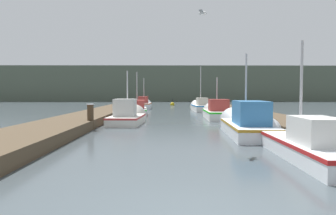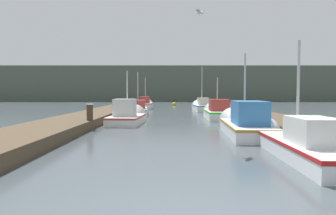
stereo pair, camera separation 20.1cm
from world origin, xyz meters
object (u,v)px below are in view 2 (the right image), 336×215
fishing_boat_4 (138,109)px  fishing_boat_0 (294,142)px  mooring_piling_0 (90,117)px  seagull_lead (200,13)px  channel_buoy (174,104)px  fishing_boat_6 (146,105)px  mooring_piling_1 (208,103)px  fishing_boat_2 (129,117)px  fishing_boat_5 (201,107)px  fishing_boat_1 (244,123)px  fishing_boat_3 (217,112)px

fishing_boat_4 → fishing_boat_0: bearing=-73.8°
mooring_piling_0 → seagull_lead: 7.89m
fishing_boat_4 → channel_buoy: 17.55m
fishing_boat_4 → mooring_piling_0: fishing_boat_4 is taller
fishing_boat_6 → mooring_piling_1: (7.46, 1.85, 0.11)m
mooring_piling_0 → seagull_lead: seagull_lead is taller
mooring_piling_1 → channel_buoy: bearing=118.6°
fishing_boat_4 → fishing_boat_2: bearing=-92.4°
fishing_boat_5 → fishing_boat_6: bearing=146.6°
fishing_boat_4 → channel_buoy: fishing_boat_4 is taller
mooring_piling_0 → seagull_lead: (5.02, -4.66, 3.91)m
fishing_boat_1 → seagull_lead: size_ratio=11.06×
fishing_boat_1 → mooring_piling_1: fishing_boat_1 is taller
fishing_boat_1 → mooring_piling_1: size_ratio=5.25×
channel_buoy → fishing_boat_1: bearing=-85.3°
fishing_boat_5 → fishing_boat_2: bearing=-116.3°
fishing_boat_5 → channel_buoy: size_ratio=5.25×
fishing_boat_1 → mooring_piling_0: (-7.34, 1.49, 0.18)m
mooring_piling_0 → mooring_piling_1: bearing=67.7°
fishing_boat_0 → fishing_boat_2: fishing_boat_0 is taller
mooring_piling_1 → fishing_boat_0: bearing=-92.2°
fishing_boat_2 → fishing_boat_3: size_ratio=0.87×
mooring_piling_0 → channel_buoy: (4.83, 28.68, -0.49)m
fishing_boat_0 → mooring_piling_0: bearing=144.2°
fishing_boat_2 → fishing_boat_1: bearing=-35.3°
mooring_piling_1 → seagull_lead: bearing=-98.2°
fishing_boat_3 → fishing_boat_5: fishing_boat_5 is taller
fishing_boat_0 → fishing_boat_2: (-6.22, 9.14, 0.03)m
fishing_boat_1 → fishing_boat_6: (-6.01, 21.08, 0.00)m
fishing_boat_0 → mooring_piling_0: size_ratio=4.74×
fishing_boat_5 → mooring_piling_0: size_ratio=4.42×
fishing_boat_4 → mooring_piling_1: (7.52, 9.94, 0.19)m
fishing_boat_1 → fishing_boat_6: fishing_boat_1 is taller
fishing_boat_3 → seagull_lead: (-2.45, -11.38, 4.13)m
fishing_boat_2 → fishing_boat_3: fishing_boat_2 is taller
fishing_boat_1 → fishing_boat_3: bearing=92.7°
fishing_boat_6 → mooring_piling_1: 7.69m
fishing_boat_0 → mooring_piling_0: (-7.74, 5.98, 0.27)m
fishing_boat_4 → mooring_piling_1: fishing_boat_4 is taller
fishing_boat_4 → fishing_boat_5: size_ratio=1.06×
fishing_boat_6 → mooring_piling_0: size_ratio=3.83×
fishing_boat_1 → fishing_boat_6: 21.92m
fishing_boat_2 → fishing_boat_5: size_ratio=0.81×
fishing_boat_2 → seagull_lead: 9.53m
fishing_boat_1 → fishing_boat_5: 17.34m
seagull_lead → fishing_boat_2: bearing=-130.9°
channel_buoy → fishing_boat_5: bearing=-78.9°
fishing_boat_5 → seagull_lead: bearing=-98.1°
fishing_boat_5 → mooring_piling_0: (-7.36, -15.84, 0.23)m
fishing_boat_4 → fishing_boat_5: 7.49m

